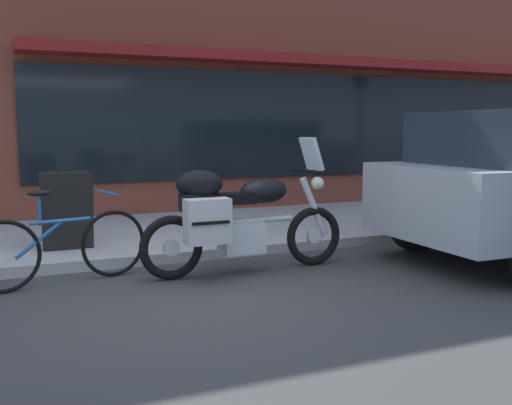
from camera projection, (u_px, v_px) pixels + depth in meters
name	position (u px, v px, depth m)	size (l,w,h in m)	color
ground_plane	(190.00, 295.00, 5.28)	(80.00, 80.00, 0.00)	#393939
storefront_building	(377.00, 29.00, 11.05)	(18.28, 0.90, 6.88)	brown
touring_motorcycle	(236.00, 216.00, 5.98)	(2.25, 0.66, 1.40)	black
parked_bicycle	(61.00, 247.00, 5.60)	(1.69, 0.57, 0.93)	black
sandwich_board_sign	(67.00, 211.00, 6.66)	(0.55, 0.40, 0.88)	black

